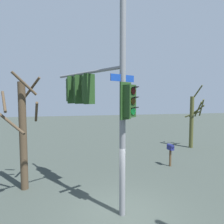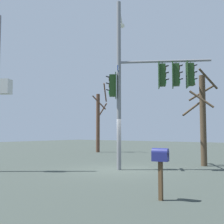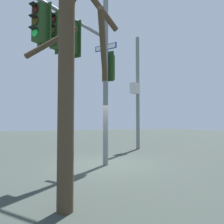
{
  "view_description": "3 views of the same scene",
  "coord_description": "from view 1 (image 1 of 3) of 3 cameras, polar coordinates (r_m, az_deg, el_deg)",
  "views": [
    {
      "loc": [
        1.86,
        6.67,
        4.32
      ],
      "look_at": [
        0.35,
        -0.51,
        3.78
      ],
      "focal_mm": 31.39,
      "sensor_mm": 36.0,
      "label": 1
    },
    {
      "loc": [
        -11.03,
        -7.68,
        1.84
      ],
      "look_at": [
        -0.02,
        0.34,
        2.87
      ],
      "focal_mm": 43.28,
      "sensor_mm": 36.0,
      "label": 2
    },
    {
      "loc": [
        8.51,
        -4.3,
        1.79
      ],
      "look_at": [
        -0.34,
        0.51,
        2.25
      ],
      "focal_mm": 35.92,
      "sensor_mm": 36.0,
      "label": 3
    }
  ],
  "objects": [
    {
      "name": "ground_plane",
      "position": [
        8.17,
        3.55,
        -27.71
      ],
      "size": [
        80.0,
        80.0,
        0.0
      ],
      "primitive_type": "plane",
      "color": "#343D37"
    },
    {
      "name": "main_signal_pole_assembly",
      "position": [
        7.78,
        -3.85,
        7.26
      ],
      "size": [
        2.89,
        5.46,
        8.57
      ],
      "rotation": [
        0.0,
        0.0,
        5.24
      ],
      "color": "slate",
      "rests_on": "ground"
    },
    {
      "name": "mailbox",
      "position": [
        12.99,
        16.66,
        -10.24
      ],
      "size": [
        0.31,
        0.48,
        1.41
      ],
      "rotation": [
        0.0,
        0.0,
        0.18
      ],
      "color": "#4C3823",
      "rests_on": "ground"
    },
    {
      "name": "bare_tree_behind_pole",
      "position": [
        18.15,
        22.44,
        -1.96
      ],
      "size": [
        1.23,
        2.03,
        5.37
      ],
      "color": "#444723",
      "rests_on": "ground"
    },
    {
      "name": "bare_tree_across_street",
      "position": [
        9.97,
        -24.57,
        -5.06
      ],
      "size": [
        1.94,
        1.95,
        5.45
      ],
      "color": "#453627",
      "rests_on": "ground"
    }
  ]
}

